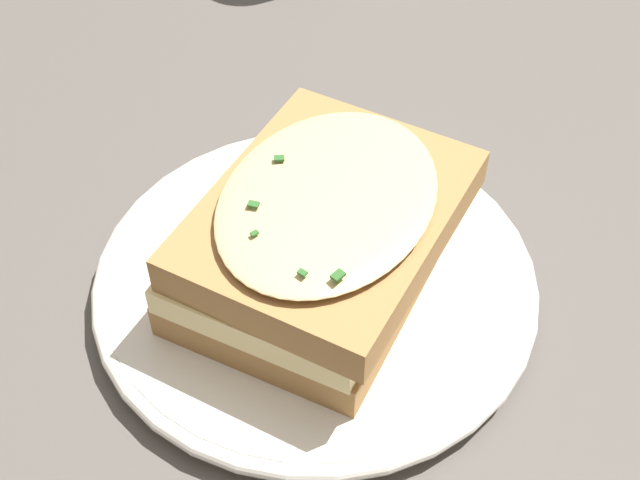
# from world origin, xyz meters

# --- Properties ---
(ground_plane) EXTENTS (2.40, 2.40, 0.00)m
(ground_plane) POSITION_xyz_m (0.00, 0.00, 0.00)
(ground_plane) COLOR #514C47
(dinner_plate) EXTENTS (0.24, 0.24, 0.02)m
(dinner_plate) POSITION_xyz_m (-0.02, 0.00, 0.01)
(dinner_plate) COLOR silver
(dinner_plate) RESTS_ON ground_plane
(sandwich) EXTENTS (0.17, 0.14, 0.07)m
(sandwich) POSITION_xyz_m (-0.02, 0.01, 0.05)
(sandwich) COLOR #A37542
(sandwich) RESTS_ON dinner_plate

